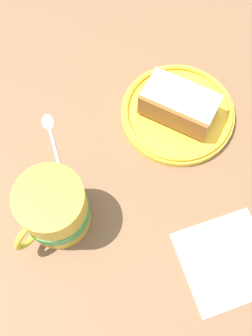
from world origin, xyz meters
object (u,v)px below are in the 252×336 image
at_px(cake_slice, 179,105).
at_px(teaspoon, 50,130).
at_px(tea_mug, 54,209).
at_px(folded_napkin, 226,261).
at_px(small_plate, 178,113).

height_order(cake_slice, teaspoon, cake_slice).
bearing_deg(tea_mug, folded_napkin, 157.30).
relative_size(teaspoon, folded_napkin, 0.93).
height_order(small_plate, cake_slice, cake_slice).
relative_size(small_plate, tea_mug, 1.75).
distance_m(small_plate, tea_mug, 0.25).
xyz_separation_m(cake_slice, folded_napkin, (-0.03, 0.24, -0.03)).
height_order(cake_slice, folded_napkin, cake_slice).
relative_size(small_plate, folded_napkin, 1.49).
bearing_deg(small_plate, teaspoon, -0.15).
distance_m(small_plate, folded_napkin, 0.24).
bearing_deg(folded_napkin, small_plate, -84.27).
distance_m(small_plate, cake_slice, 0.03).
bearing_deg(folded_napkin, tea_mug, -22.70).
bearing_deg(small_plate, cake_slice, 54.68).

